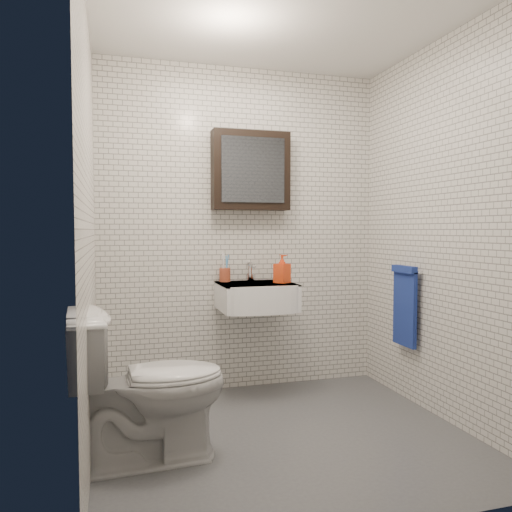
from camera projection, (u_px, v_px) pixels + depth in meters
name	position (u px, v px, depth m)	size (l,w,h in m)	color
ground	(284.00, 436.00, 3.01)	(2.20, 2.00, 0.01)	#47494E
room_shell	(285.00, 193.00, 2.93)	(2.22, 2.02, 2.51)	silver
washbasin	(258.00, 296.00, 3.69)	(0.55, 0.50, 0.20)	white
faucet	(251.00, 272.00, 3.87)	(0.06, 0.20, 0.15)	silver
mirror_cabinet	(251.00, 171.00, 3.82)	(0.60, 0.15, 0.60)	black
towel_rail	(405.00, 302.00, 3.59)	(0.09, 0.30, 0.58)	silver
toothbrush_cup	(225.00, 274.00, 3.82)	(0.09, 0.09, 0.23)	#A04128
soap_bottle	(282.00, 269.00, 3.72)	(0.10, 0.10, 0.21)	orange
toilet	(149.00, 385.00, 2.67)	(0.47, 0.82, 0.83)	silver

